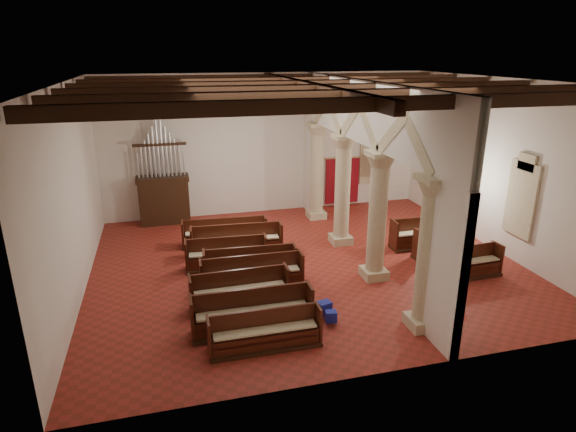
% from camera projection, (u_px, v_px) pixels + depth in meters
% --- Properties ---
extents(floor, '(14.00, 14.00, 0.00)m').
position_uv_depth(floor, '(306.00, 264.00, 16.29)').
color(floor, maroon).
rests_on(floor, ground).
extents(ceiling, '(14.00, 14.00, 0.00)m').
position_uv_depth(ceiling, '(309.00, 81.00, 14.33)').
color(ceiling, black).
rests_on(ceiling, wall_back).
extents(wall_back, '(14.00, 0.02, 6.00)m').
position_uv_depth(wall_back, '(267.00, 145.00, 20.79)').
color(wall_back, silver).
rests_on(wall_back, floor).
extents(wall_front, '(14.00, 0.02, 6.00)m').
position_uv_depth(wall_front, '(392.00, 250.00, 9.82)').
color(wall_front, silver).
rests_on(wall_front, floor).
extents(wall_left, '(0.02, 12.00, 6.00)m').
position_uv_depth(wall_left, '(71.00, 194.00, 13.63)').
color(wall_left, silver).
rests_on(wall_left, floor).
extents(wall_right, '(0.02, 12.00, 6.00)m').
position_uv_depth(wall_right, '(497.00, 166.00, 16.98)').
color(wall_right, silver).
rests_on(wall_right, floor).
extents(ceiling_beams, '(13.80, 11.80, 0.30)m').
position_uv_depth(ceiling_beams, '(308.00, 87.00, 14.39)').
color(ceiling_beams, black).
rests_on(ceiling_beams, wall_back).
extents(arcade, '(0.90, 11.90, 6.00)m').
position_uv_depth(arcade, '(361.00, 158.00, 15.55)').
color(arcade, beige).
rests_on(arcade, floor).
extents(window_right_a, '(0.03, 1.00, 2.20)m').
position_uv_depth(window_right_a, '(522.00, 199.00, 15.87)').
color(window_right_a, '#2E6953').
rests_on(window_right_a, wall_right).
extents(window_right_b, '(0.03, 1.00, 2.20)m').
position_uv_depth(window_right_b, '(454.00, 171.00, 19.53)').
color(window_right_b, '#2E6953').
rests_on(window_right_b, wall_right).
extents(window_back, '(1.00, 0.03, 2.20)m').
position_uv_depth(window_back, '(373.00, 157.00, 22.23)').
color(window_back, '#2E6953').
rests_on(window_back, wall_back).
extents(pipe_organ, '(2.10, 0.85, 4.40)m').
position_uv_depth(pipe_organ, '(164.00, 191.00, 19.79)').
color(pipe_organ, black).
rests_on(pipe_organ, floor).
extents(lectern, '(0.58, 0.62, 1.20)m').
position_uv_depth(lectern, '(178.00, 210.00, 20.19)').
color(lectern, '#3B2413').
rests_on(lectern, floor).
extents(dossal_curtain, '(1.80, 0.07, 2.17)m').
position_uv_depth(dossal_curtain, '(342.00, 181.00, 22.16)').
color(dossal_curtain, maroon).
rests_on(dossal_curtain, floor).
extents(processional_banner, '(0.62, 0.79, 2.71)m').
position_uv_depth(processional_banner, '(382.00, 192.00, 21.49)').
color(processional_banner, black).
rests_on(processional_banner, floor).
extents(hymnal_box_a, '(0.32, 0.28, 0.29)m').
position_uv_depth(hymnal_box_a, '(331.00, 316.00, 12.63)').
color(hymnal_box_a, navy).
rests_on(hymnal_box_a, floor).
extents(hymnal_box_b, '(0.41, 0.37, 0.35)m').
position_uv_depth(hymnal_box_b, '(324.00, 308.00, 12.98)').
color(hymnal_box_b, navy).
rests_on(hymnal_box_b, floor).
extents(hymnal_box_c, '(0.29, 0.25, 0.27)m').
position_uv_depth(hymnal_box_c, '(268.00, 277.00, 14.84)').
color(hymnal_box_c, '#161C9A').
rests_on(hymnal_box_c, floor).
extents(tube_heater_a, '(0.98, 0.34, 0.10)m').
position_uv_depth(tube_heater_a, '(240.00, 331.00, 12.11)').
color(tube_heater_a, white).
rests_on(tube_heater_a, floor).
extents(tube_heater_b, '(0.99, 0.52, 0.10)m').
position_uv_depth(tube_heater_b, '(258.00, 343.00, 11.64)').
color(tube_heater_b, white).
rests_on(tube_heater_b, floor).
extents(nave_pew_0, '(2.75, 0.65, 0.97)m').
position_uv_depth(nave_pew_0, '(265.00, 336.00, 11.61)').
color(nave_pew_0, black).
rests_on(nave_pew_0, floor).
extents(nave_pew_1, '(3.12, 0.76, 1.11)m').
position_uv_depth(nave_pew_1, '(253.00, 318.00, 12.32)').
color(nave_pew_1, black).
rests_on(nave_pew_1, floor).
extents(nave_pew_2, '(2.80, 0.77, 1.07)m').
position_uv_depth(nave_pew_2, '(240.00, 295.00, 13.48)').
color(nave_pew_2, black).
rests_on(nave_pew_2, floor).
extents(nave_pew_3, '(3.12, 0.76, 1.04)m').
position_uv_depth(nave_pew_3, '(252.00, 278.00, 14.51)').
color(nave_pew_3, black).
rests_on(nave_pew_3, floor).
extents(nave_pew_4, '(2.94, 0.87, 1.06)m').
position_uv_depth(nave_pew_4, '(251.00, 270.00, 15.06)').
color(nave_pew_4, black).
rests_on(nave_pew_4, floor).
extents(nave_pew_5, '(2.72, 0.86, 1.04)m').
position_uv_depth(nave_pew_5, '(227.00, 258.00, 15.91)').
color(nave_pew_5, black).
rests_on(nave_pew_5, floor).
extents(nave_pew_6, '(3.25, 0.93, 1.07)m').
position_uv_depth(nave_pew_6, '(237.00, 245.00, 17.01)').
color(nave_pew_6, black).
rests_on(nave_pew_6, floor).
extents(nave_pew_7, '(3.14, 0.86, 1.00)m').
position_uv_depth(nave_pew_7, '(225.00, 236.00, 17.82)').
color(nave_pew_7, black).
rests_on(nave_pew_7, floor).
extents(aisle_pew_0, '(1.80, 0.76, 1.01)m').
position_uv_depth(aisle_pew_0, '(474.00, 266.00, 15.35)').
color(aisle_pew_0, black).
rests_on(aisle_pew_0, floor).
extents(aisle_pew_1, '(1.92, 0.82, 1.11)m').
position_uv_depth(aisle_pew_1, '(441.00, 248.00, 16.66)').
color(aisle_pew_1, black).
rests_on(aisle_pew_1, floor).
extents(aisle_pew_2, '(2.10, 0.75, 1.11)m').
position_uv_depth(aisle_pew_2, '(419.00, 238.00, 17.57)').
color(aisle_pew_2, black).
rests_on(aisle_pew_2, floor).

